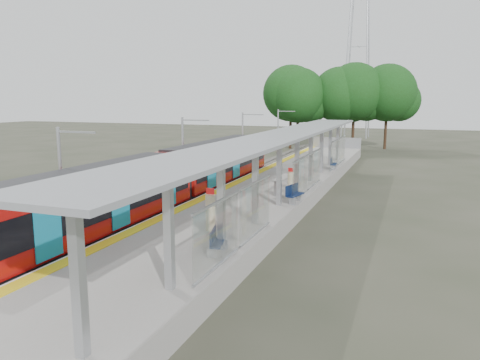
% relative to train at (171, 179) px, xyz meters
% --- Properties ---
extents(ground, '(200.00, 200.00, 0.00)m').
position_rel_train_xyz_m(ground, '(4.50, -14.00, -2.05)').
color(ground, '#474438').
rests_on(ground, ground).
extents(trackbed, '(3.00, 70.00, 0.24)m').
position_rel_train_xyz_m(trackbed, '(-0.00, 6.00, -1.93)').
color(trackbed, '#59544C').
rests_on(trackbed, ground).
extents(platform, '(6.00, 50.00, 1.00)m').
position_rel_train_xyz_m(platform, '(4.50, 6.00, -1.55)').
color(platform, gray).
rests_on(platform, ground).
extents(tactile_strip, '(0.60, 50.00, 0.02)m').
position_rel_train_xyz_m(tactile_strip, '(1.95, 6.00, -1.04)').
color(tactile_strip, yellow).
rests_on(tactile_strip, platform).
extents(end_fence, '(6.00, 0.10, 1.20)m').
position_rel_train_xyz_m(end_fence, '(4.50, 30.95, -0.45)').
color(end_fence, '#9EA0A5').
rests_on(end_fence, platform).
extents(train, '(2.74, 27.60, 3.62)m').
position_rel_train_xyz_m(train, '(0.00, 0.00, 0.00)').
color(train, black).
rests_on(train, ground).
extents(canopy, '(3.27, 38.00, 3.66)m').
position_rel_train_xyz_m(canopy, '(6.11, 2.19, 2.15)').
color(canopy, '#9EA0A5').
rests_on(canopy, platform).
extents(pylon, '(8.00, 4.00, 38.00)m').
position_rel_train_xyz_m(pylon, '(3.50, 59.00, 16.95)').
color(pylon, '#9EA0A5').
rests_on(pylon, ground).
extents(tree_cluster, '(19.44, 11.77, 11.28)m').
position_rel_train_xyz_m(tree_cluster, '(3.15, 38.76, 5.23)').
color(tree_cluster, '#382316').
rests_on(tree_cluster, ground).
extents(catenary_masts, '(2.08, 48.16, 5.40)m').
position_rel_train_xyz_m(catenary_masts, '(-1.72, 5.00, 0.86)').
color(catenary_masts, '#9EA0A5').
rests_on(catenary_masts, ground).
extents(bench_near, '(0.73, 1.38, 0.90)m').
position_rel_train_xyz_m(bench_near, '(6.47, -8.51, -0.58)').
color(bench_near, '#0E1F4A').
rests_on(bench_near, platform).
extents(bench_mid, '(0.74, 1.54, 1.01)m').
position_rel_train_xyz_m(bench_mid, '(7.11, 0.82, -0.52)').
color(bench_mid, '#0E1F4A').
rests_on(bench_mid, platform).
extents(bench_far, '(0.56, 1.45, 0.97)m').
position_rel_train_xyz_m(bench_far, '(7.08, 14.01, -0.54)').
color(bench_far, '#0E1F4A').
rests_on(bench_far, platform).
extents(info_pillar_near, '(0.42, 0.42, 1.86)m').
position_rel_train_xyz_m(info_pillar_near, '(5.06, -5.78, -0.24)').
color(info_pillar_near, beige).
rests_on(info_pillar_near, platform).
extents(info_pillar_far, '(0.36, 0.36, 1.58)m').
position_rel_train_xyz_m(info_pillar_far, '(6.36, 3.06, -0.37)').
color(info_pillar_far, beige).
rests_on(info_pillar_far, platform).
extents(litter_bin, '(0.48, 0.48, 0.90)m').
position_rel_train_xyz_m(litter_bin, '(5.83, 2.21, -0.60)').
color(litter_bin, '#9EA0A5').
rests_on(litter_bin, platform).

